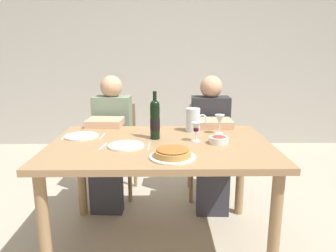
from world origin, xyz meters
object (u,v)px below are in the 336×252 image
at_px(wine_glass_right_diner, 220,120).
at_px(dinner_plate_left_setting, 82,136).
at_px(baked_tart, 173,153).
at_px(salad_bowl, 219,139).
at_px(dining_table, 160,156).
at_px(wine_bottle, 155,119).
at_px(dinner_plate_right_setting, 126,146).
at_px(water_pitcher, 193,121).
at_px(diner_right, 211,138).
at_px(wine_glass_left_diner, 196,128).
at_px(chair_left, 116,143).
at_px(chair_right, 208,143).
at_px(diner_left, 110,137).

xyz_separation_m(wine_glass_right_diner, dinner_plate_left_setting, (-1.02, -0.08, -0.10)).
distance_m(baked_tart, wine_glass_right_diner, 0.67).
bearing_deg(salad_bowl, wine_glass_right_diner, 79.39).
xyz_separation_m(dining_table, wine_bottle, (-0.04, 0.11, 0.23)).
distance_m(wine_bottle, dinner_plate_right_setting, 0.30).
bearing_deg(water_pitcher, dinner_plate_left_setting, -169.33).
xyz_separation_m(baked_tart, diner_right, (0.37, 0.95, -0.17)).
xyz_separation_m(wine_bottle, dinner_plate_left_setting, (-0.54, 0.06, -0.14)).
distance_m(wine_bottle, salad_bowl, 0.47).
bearing_deg(wine_glass_left_diner, dinner_plate_left_setting, 171.44).
relative_size(dinner_plate_left_setting, dinner_plate_right_setting, 1.04).
bearing_deg(salad_bowl, baked_tart, -137.83).
relative_size(water_pitcher, chair_left, 0.21).
bearing_deg(salad_bowl, wine_bottle, 163.68).
distance_m(baked_tart, dinner_plate_right_setting, 0.38).
xyz_separation_m(wine_glass_right_diner, chair_left, (-0.89, 0.67, -0.37)).
xyz_separation_m(water_pitcher, chair_right, (0.20, 0.55, -0.34)).
xyz_separation_m(wine_bottle, diner_right, (0.48, 0.53, -0.29)).
relative_size(wine_glass_right_diner, chair_left, 0.17).
distance_m(salad_bowl, diner_right, 0.68).
bearing_deg(chair_right, dinner_plate_left_setting, 36.59).
xyz_separation_m(diner_left, chair_right, (0.91, 0.20, -0.12)).
bearing_deg(chair_left, diner_right, 166.24).
relative_size(dining_table, chair_right, 1.72).
distance_m(salad_bowl, chair_left, 1.29).
bearing_deg(diner_left, dining_table, 127.48).
bearing_deg(water_pitcher, chair_left, 139.55).
distance_m(water_pitcher, wine_glass_right_diner, 0.21).
relative_size(dining_table, wine_glass_left_diner, 11.29).
xyz_separation_m(dining_table, wine_glass_right_diner, (0.44, 0.24, 0.20)).
relative_size(wine_glass_left_diner, dinner_plate_left_setting, 0.54).
relative_size(wine_glass_left_diner, chair_left, 0.15).
bearing_deg(baked_tart, dinner_plate_left_setting, 144.11).
bearing_deg(diner_right, salad_bowl, 87.56).
bearing_deg(dinner_plate_left_setting, water_pitcher, 10.67).
relative_size(wine_glass_left_diner, diner_left, 0.11).
xyz_separation_m(dining_table, salad_bowl, (0.40, -0.02, 0.12)).
xyz_separation_m(salad_bowl, chair_right, (0.06, 0.89, -0.29)).
relative_size(water_pitcher, baked_tart, 0.66).
height_order(water_pitcher, dinner_plate_right_setting, water_pitcher).
relative_size(wine_bottle, salad_bowl, 2.60).
relative_size(water_pitcher, diner_left, 0.16).
relative_size(wine_glass_right_diner, diner_right, 0.13).
relative_size(water_pitcher, wine_glass_left_diner, 1.37).
xyz_separation_m(dinner_plate_left_setting, dinner_plate_right_setting, (0.35, -0.25, 0.00)).
xyz_separation_m(water_pitcher, salad_bowl, (0.14, -0.34, -0.05)).
bearing_deg(diner_right, water_pitcher, 60.53).
relative_size(baked_tart, wine_glass_left_diner, 2.07).
xyz_separation_m(water_pitcher, chair_left, (-0.70, 0.59, -0.34)).
relative_size(salad_bowl, dinner_plate_right_setting, 0.55).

